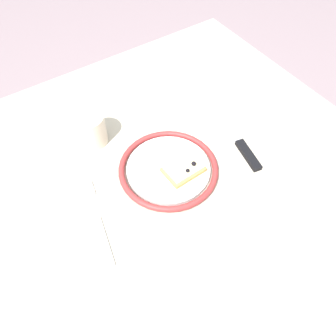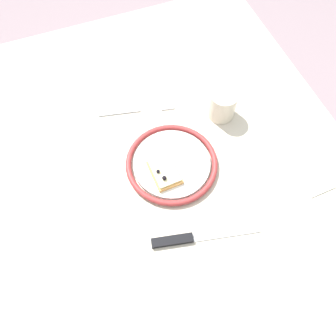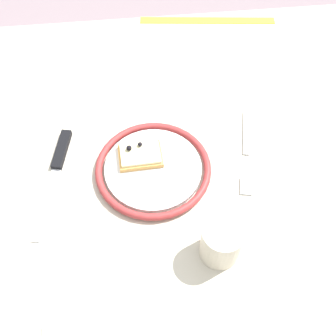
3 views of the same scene
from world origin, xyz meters
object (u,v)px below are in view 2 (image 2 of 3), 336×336
(knife, at_px, (187,238))
(fork, at_px, (137,110))
(dining_table, at_px, (161,168))
(cup, at_px, (222,105))
(pizza_slice_near, at_px, (165,172))
(napkin, at_px, (314,164))
(plate, at_px, (172,163))

(knife, bearing_deg, fork, 178.47)
(dining_table, height_order, cup, cup)
(pizza_slice_near, height_order, napkin, pizza_slice_near)
(fork, bearing_deg, napkin, 48.43)
(cup, bearing_deg, dining_table, -74.16)
(knife, height_order, napkin, knife)
(pizza_slice_near, xyz_separation_m, cup, (-0.12, 0.20, 0.02))
(napkin, bearing_deg, cup, -145.93)
(knife, xyz_separation_m, napkin, (-0.06, 0.36, -0.00))
(fork, height_order, cup, cup)
(dining_table, bearing_deg, fork, -174.86)
(pizza_slice_near, relative_size, napkin, 0.60)
(plate, distance_m, cup, 0.20)
(dining_table, xyz_separation_m, cup, (-0.05, 0.19, 0.12))
(plate, xyz_separation_m, knife, (0.18, -0.03, -0.00))
(plate, height_order, napkin, plate)
(fork, relative_size, cup, 2.59)
(plate, bearing_deg, dining_table, -164.80)
(fork, bearing_deg, plate, 7.56)
(plate, distance_m, fork, 0.19)
(plate, relative_size, cup, 2.86)
(plate, distance_m, napkin, 0.34)
(plate, bearing_deg, knife, -10.75)
(knife, relative_size, fork, 1.19)
(dining_table, distance_m, napkin, 0.38)
(plate, relative_size, napkin, 1.56)
(cup, bearing_deg, knife, -36.89)
(dining_table, xyz_separation_m, pizza_slice_near, (0.07, -0.01, 0.10))
(pizza_slice_near, bearing_deg, napkin, 74.08)
(fork, bearing_deg, cup, 65.85)
(plate, relative_size, fork, 1.10)
(pizza_slice_near, height_order, knife, pizza_slice_near)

